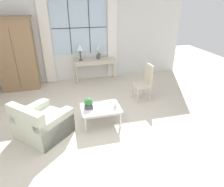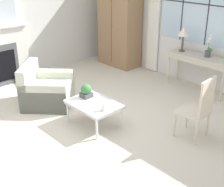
{
  "view_description": "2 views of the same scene",
  "coord_description": "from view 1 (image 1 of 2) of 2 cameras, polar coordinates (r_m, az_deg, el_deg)",
  "views": [
    {
      "loc": [
        -0.64,
        -3.78,
        2.68
      ],
      "look_at": [
        0.36,
        0.15,
        0.7
      ],
      "focal_mm": 32.0,
      "sensor_mm": 36.0,
      "label": 1
    },
    {
      "loc": [
        3.76,
        -2.92,
        2.7
      ],
      "look_at": [
        0.32,
        0.28,
        0.61
      ],
      "focal_mm": 50.0,
      "sensor_mm": 36.0,
      "label": 2
    }
  ],
  "objects": [
    {
      "name": "console_table",
      "position": [
        6.88,
        -4.84,
        8.96
      ],
      "size": [
        1.4,
        0.44,
        0.77
      ],
      "color": "beige",
      "rests_on": "ground_plane"
    },
    {
      "name": "armchair_upholstered",
      "position": [
        4.46,
        -19.26,
        -8.27
      ],
      "size": [
        1.28,
        1.28,
        0.81
      ],
      "color": "beige",
      "rests_on": "ground_plane"
    },
    {
      "name": "pillar_candle",
      "position": [
        4.5,
        0.97,
        -3.21
      ],
      "size": [
        0.11,
        0.11,
        0.14
      ],
      "color": "silver",
      "rests_on": "coffee_table"
    },
    {
      "name": "ground_plane",
      "position": [
        4.67,
        -3.83,
        -9.05
      ],
      "size": [
        14.0,
        14.0,
        0.0
      ],
      "primitive_type": "plane",
      "color": "beige"
    },
    {
      "name": "side_chair_wooden",
      "position": [
        5.66,
        9.42,
        3.73
      ],
      "size": [
        0.47,
        0.47,
        1.04
      ],
      "color": "beige",
      "rests_on": "ground_plane"
    },
    {
      "name": "potted_plant_small",
      "position": [
        4.48,
        -6.72,
        -2.75
      ],
      "size": [
        0.19,
        0.19,
        0.24
      ],
      "color": "#4C4C51",
      "rests_on": "coffee_table"
    },
    {
      "name": "potted_orchid",
      "position": [
        6.89,
        -3.99,
        11.24
      ],
      "size": [
        0.16,
        0.13,
        0.48
      ],
      "color": "#4C4C51",
      "rests_on": "console_table"
    },
    {
      "name": "coffee_table",
      "position": [
        4.56,
        -3.28,
        -4.4
      ],
      "size": [
        0.88,
        0.65,
        0.42
      ],
      "color": "silver",
      "rests_on": "ground_plane"
    },
    {
      "name": "wall_back_windowed",
      "position": [
        6.95,
        -9.05,
        15.13
      ],
      "size": [
        7.2,
        0.14,
        2.8
      ],
      "color": "silver",
      "rests_on": "ground_plane"
    },
    {
      "name": "armoire",
      "position": [
        6.78,
        -25.7,
        9.95
      ],
      "size": [
        1.18,
        0.6,
        2.18
      ],
      "color": "#93704C",
      "rests_on": "ground_plane"
    },
    {
      "name": "table_lamp",
      "position": [
        6.7,
        -9.16,
        12.73
      ],
      "size": [
        0.25,
        0.25,
        0.54
      ],
      "color": "#4C4742",
      "rests_on": "console_table"
    }
  ]
}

